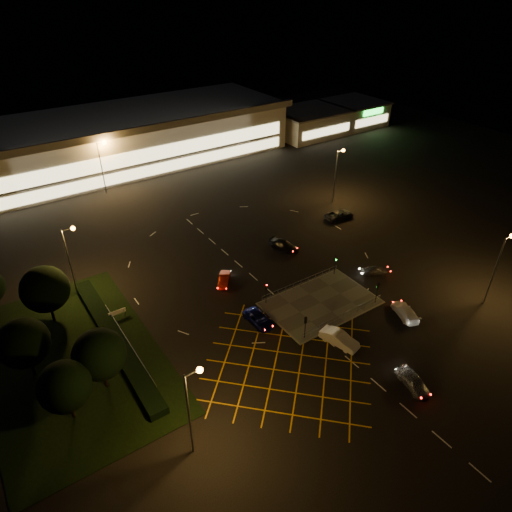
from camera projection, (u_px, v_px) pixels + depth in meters
ground at (299, 301)px, 60.63m from camera, size 180.00×180.00×0.00m
pedestrian_island at (321, 303)px, 60.15m from camera, size 14.00×9.00×0.12m
grass_verge at (72, 359)px, 51.61m from camera, size 18.00×30.00×0.08m
hedge at (115, 339)px, 53.72m from camera, size 2.00×26.00×1.00m
supermarket at (126, 138)px, 100.98m from camera, size 72.00×26.50×10.50m
retail_unit_a at (309, 122)px, 118.21m from camera, size 18.80×14.80×6.35m
retail_unit_b at (354, 113)px, 125.73m from camera, size 14.80×14.80×6.35m
streetlight_sw at (192, 401)px, 38.56m from camera, size 1.78×0.56×10.03m
streetlight_se at (500, 260)px, 56.94m from camera, size 1.78×0.56×10.03m
streetlight_nw at (71, 252)px, 58.55m from camera, size 1.78×0.56×10.03m
streetlight_ne at (338, 168)px, 82.55m from camera, size 1.78×0.56×10.03m
streetlight_far_left at (103, 160)px, 86.07m from camera, size 1.78×0.56×10.03m
streetlight_far_right at (269, 123)px, 106.30m from camera, size 1.78×0.56×10.03m
signal_sw at (305, 323)px, 53.29m from camera, size 0.28×0.30×3.15m
signal_se at (378, 289)px, 58.94m from camera, size 0.28×0.30×3.15m
signal_nw at (266, 289)px, 58.86m from camera, size 0.28×0.30×3.15m
signal_ne at (335, 261)px, 64.51m from camera, size 0.28×0.30×3.15m
tree_a at (65, 387)px, 42.77m from camera, size 5.04×5.04×6.86m
tree_b at (24, 343)px, 47.24m from camera, size 5.40×5.40×7.35m
tree_c at (45, 289)px, 54.54m from camera, size 5.76×5.76×7.84m
tree_e at (99, 354)px, 45.88m from camera, size 5.40×5.40×7.35m
car_near_silver at (413, 381)px, 47.99m from camera, size 2.69×4.66×1.49m
car_queue_white at (339, 339)px, 53.35m from camera, size 2.87×5.06×1.58m
car_left_blue at (259, 319)px, 56.53m from camera, size 2.30×4.74×1.30m
car_far_dkgrey at (284, 245)px, 71.20m from camera, size 3.41×5.28×1.42m
car_right_silver at (375, 270)px, 65.57m from camera, size 3.82×2.95×1.21m
car_circ_red at (224, 280)px, 63.55m from camera, size 3.58×3.97×1.31m
car_east_grey at (339, 215)px, 79.86m from camera, size 5.37×2.76×1.45m
car_approach_white at (405, 311)px, 57.68m from camera, size 3.46×5.12×1.38m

